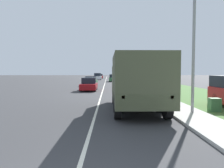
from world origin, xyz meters
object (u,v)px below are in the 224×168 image
object	(u,v)px
military_truck	(136,80)
car_nearest_ahead	(89,85)
car_second_ahead	(91,81)
car_third_ahead	(113,78)
car_fourth_ahead	(98,77)
lamp_post	(190,13)
car_farthest_ahead	(100,76)

from	to	relation	value
military_truck	car_nearest_ahead	world-z (taller)	military_truck
car_nearest_ahead	military_truck	bearing A→B (deg)	-73.70
car_second_ahead	car_third_ahead	world-z (taller)	car_third_ahead
car_nearest_ahead	car_third_ahead	distance (m)	22.04
military_truck	car_second_ahead	size ratio (longest dim) A/B	1.50
car_fourth_ahead	lamp_post	distance (m)	46.77
car_second_ahead	car_third_ahead	size ratio (longest dim) A/B	1.23
military_truck	car_nearest_ahead	bearing A→B (deg)	106.30
car_second_ahead	car_fourth_ahead	bearing A→B (deg)	90.48
car_second_ahead	car_third_ahead	bearing A→B (deg)	74.67
car_farthest_ahead	lamp_post	size ratio (longest dim) A/B	0.50
military_truck	car_fourth_ahead	world-z (taller)	military_truck
car_nearest_ahead	lamp_post	size ratio (longest dim) A/B	0.50
car_second_ahead	car_farthest_ahead	distance (m)	34.69
car_third_ahead	lamp_post	distance (m)	35.90
car_nearest_ahead	car_second_ahead	distance (m)	8.36
car_third_ahead	car_fourth_ahead	world-z (taller)	car_fourth_ahead
military_truck	car_fourth_ahead	bearing A→B (deg)	95.50
car_third_ahead	car_farthest_ahead	size ratio (longest dim) A/B	0.96
car_third_ahead	car_farthest_ahead	xyz separation A→B (m)	(-3.64, 21.24, -0.05)
car_nearest_ahead	car_third_ahead	size ratio (longest dim) A/B	1.03
car_fourth_ahead	car_second_ahead	bearing A→B (deg)	-89.52
car_second_ahead	lamp_post	xyz separation A→B (m)	(6.54, -22.09, 4.27)
car_nearest_ahead	car_second_ahead	bearing A→B (deg)	93.12
car_fourth_ahead	car_farthest_ahead	size ratio (longest dim) A/B	0.99
car_fourth_ahead	car_farthest_ahead	distance (m)	10.69
car_fourth_ahead	lamp_post	world-z (taller)	lamp_post
car_fourth_ahead	lamp_post	xyz separation A→B (m)	(6.74, -46.09, 4.15)
car_nearest_ahead	car_third_ahead	xyz separation A→B (m)	(3.23, 21.80, 0.04)
car_second_ahead	car_fourth_ahead	world-z (taller)	car_fourth_ahead
car_farthest_ahead	car_second_ahead	bearing A→B (deg)	-90.08
car_second_ahead	lamp_post	bearing A→B (deg)	-73.51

